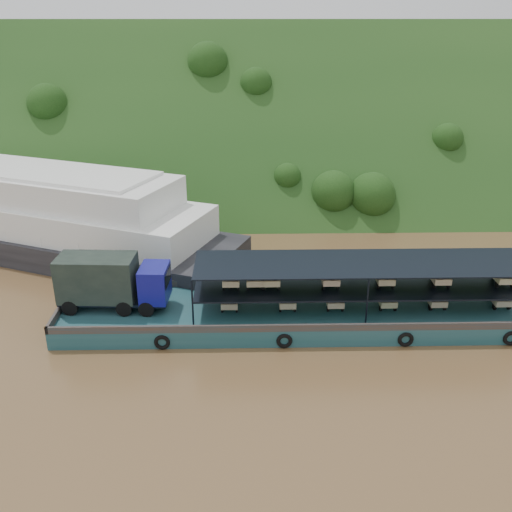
{
  "coord_description": "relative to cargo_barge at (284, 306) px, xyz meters",
  "views": [
    {
      "loc": [
        -2.88,
        -37.19,
        20.25
      ],
      "look_at": [
        -2.0,
        3.0,
        3.2
      ],
      "focal_mm": 40.0,
      "sensor_mm": 36.0,
      "label": 1
    }
  ],
  "objects": [
    {
      "name": "ground",
      "position": [
        0.11,
        1.5,
        -1.28
      ],
      "size": [
        160.0,
        160.0,
        0.0
      ],
      "primitive_type": "plane",
      "color": "brown",
      "rests_on": "ground"
    },
    {
      "name": "passenger_ferry",
      "position": [
        -21.58,
        14.24,
        2.07
      ],
      "size": [
        38.81,
        23.6,
        7.72
      ],
      "rotation": [
        0.0,
        0.0,
        -0.4
      ],
      "color": "black",
      "rests_on": "ground"
    },
    {
      "name": "hillside",
      "position": [
        0.11,
        37.5,
        -1.28
      ],
      "size": [
        140.0,
        39.6,
        39.6
      ],
      "primitive_type": "cube",
      "rotation": [
        0.79,
        0.0,
        0.0
      ],
      "color": "#193C16",
      "rests_on": "ground"
    },
    {
      "name": "cargo_barge",
      "position": [
        0.0,
        0.0,
        0.0
      ],
      "size": [
        35.0,
        7.18,
        5.05
      ],
      "color": "#144449",
      "rests_on": "ground"
    }
  ]
}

